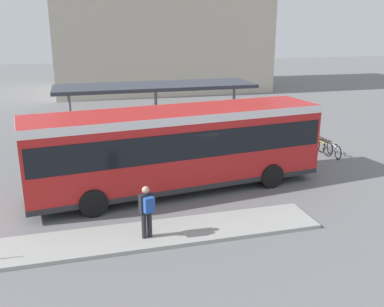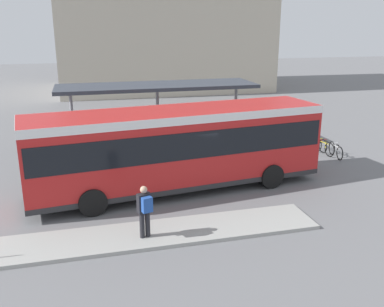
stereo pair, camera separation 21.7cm
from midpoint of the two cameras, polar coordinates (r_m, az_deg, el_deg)
name	(u,v)px [view 1 (the left image)]	position (r m, az deg, el deg)	size (l,w,h in m)	color
ground_plane	(178,189)	(17.03, -2.22, -4.79)	(120.00, 120.00, 0.00)	slate
curb_island	(131,238)	(13.40, -8.65, -11.02)	(11.96, 1.80, 0.12)	#9E9E99
city_bus	(178,144)	(16.43, -2.26, 1.28)	(11.60, 3.91, 3.20)	red
pedestrian_waiting	(147,209)	(12.80, -6.53, -7.36)	(0.45, 0.49, 1.64)	#232328
bicycle_white	(334,150)	(22.13, 18.13, 0.46)	(0.48, 1.57, 0.68)	black
bicycle_yellow	(321,146)	(22.49, 16.60, 0.93)	(0.48, 1.71, 0.74)	black
bicycle_red	(316,143)	(23.07, 15.92, 1.36)	(0.48, 1.68, 0.72)	black
station_shelter	(155,87)	(22.28, -5.18, 8.76)	(10.18, 2.95, 3.32)	#383D47
potted_planter_near_shelter	(253,140)	(21.97, 7.92, 1.81)	(0.84, 0.84, 1.21)	slate
station_building	(157,11)	(44.07, -4.89, 18.45)	(19.69, 12.33, 15.01)	#BCB29E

